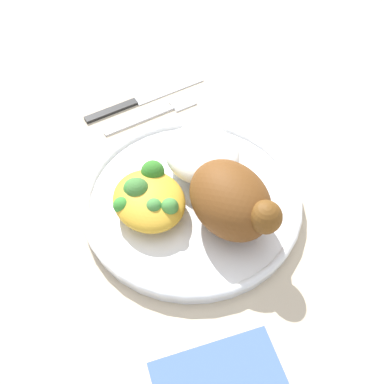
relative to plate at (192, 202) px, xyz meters
The scene contains 8 objects.
ground_plane 0.01m from the plate, ahead, with size 2.00×2.00×0.00m, color #BFAD92.
plate is the anchor object (origin of this frame).
roasted_chicken 0.07m from the plate, 23.06° to the left, with size 0.12×0.08×0.07m.
rice_pile 0.06m from the plate, 135.90° to the left, with size 0.10×0.09×0.04m, color white.
mac_cheese_with_broccoli 0.06m from the plate, 106.20° to the right, with size 0.09×0.08×0.04m.
fork 0.17m from the plate, 167.04° to the left, with size 0.02×0.14×0.01m.
knife 0.21m from the plate, behind, with size 0.02×0.19×0.01m.
napkin 0.21m from the plate, 23.31° to the right, with size 0.07×0.13×0.00m, color #47669E.
Camera 1 is at (0.32, -0.19, 0.50)m, focal length 47.34 mm.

